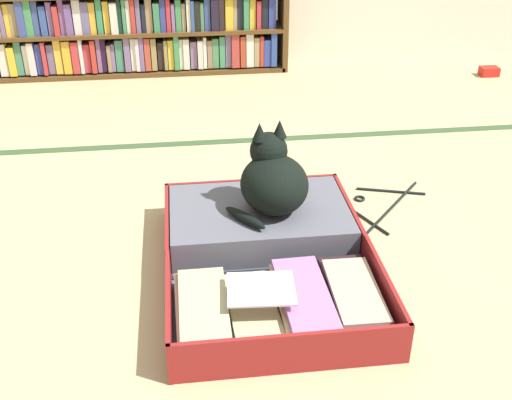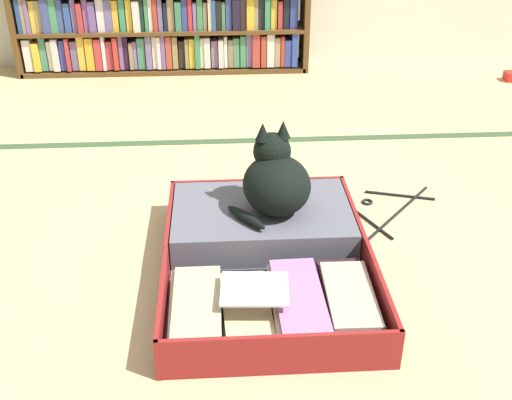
% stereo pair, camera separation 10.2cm
% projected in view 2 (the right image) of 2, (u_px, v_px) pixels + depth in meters
% --- Properties ---
extents(ground_plane, '(10.00, 10.00, 0.00)m').
position_uv_depth(ground_plane, '(255.00, 329.00, 1.73)').
color(ground_plane, tan).
extents(tatami_border, '(4.80, 0.05, 0.00)m').
position_uv_depth(tatami_border, '(238.00, 141.00, 2.81)').
color(tatami_border, '#334D2D').
rests_on(tatami_border, ground_plane).
extents(bookshelf, '(1.63, 0.22, 0.68)m').
position_uv_depth(bookshelf, '(160.00, 11.00, 3.52)').
color(bookshelf, brown).
rests_on(bookshelf, ground_plane).
extents(open_suitcase, '(0.61, 0.83, 0.12)m').
position_uv_depth(open_suitcase, '(266.00, 251.00, 1.97)').
color(open_suitcase, maroon).
rests_on(open_suitcase, ground_plane).
extents(black_cat, '(0.30, 0.28, 0.29)m').
position_uv_depth(black_cat, '(275.00, 180.00, 2.00)').
color(black_cat, black).
rests_on(black_cat, open_suitcase).
extents(clothes_hanger, '(0.34, 0.36, 0.01)m').
position_uv_depth(clothes_hanger, '(388.00, 209.00, 2.29)').
color(clothes_hanger, black).
rests_on(clothes_hanger, ground_plane).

